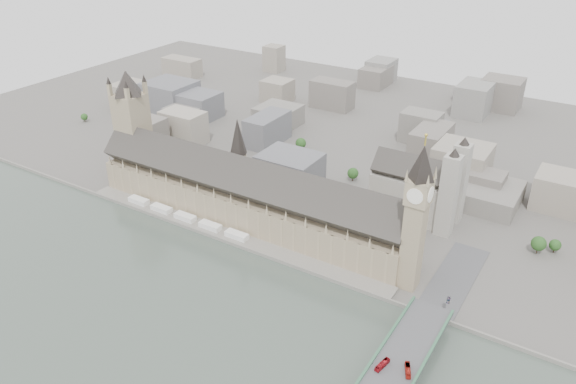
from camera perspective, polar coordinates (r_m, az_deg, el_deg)
The scene contains 15 objects.
ground at distance 430.28m, azimuth -5.73°, elevation -4.02°, with size 900.00×900.00×0.00m, color #595651.
river_thames at distance 344.01m, azimuth -23.16°, elevation -16.29°, with size 600.00×600.00×0.00m, color #445047.
embankment_wall at distance 419.68m, azimuth -6.97°, elevation -4.77°, with size 600.00×1.50×3.00m, color slate.
river_terrace at distance 424.81m, azimuth -6.34°, elevation -4.36°, with size 270.00×15.00×2.00m, color slate.
terrace_tents at distance 446.29m, azimuth -10.40°, elevation -2.50°, with size 118.00×7.00×4.00m.
palace_of_westminster at distance 432.30m, azimuth -4.30°, elevation -0.30°, with size 265.00×40.73×55.44m.
elizabeth_tower at distance 350.52m, azimuth 12.97°, elevation -1.67°, with size 17.00×17.00×107.50m.
victoria_tower at distance 498.80m, azimuth -15.55°, elevation 6.83°, with size 30.00×30.00×100.00m.
central_tower at distance 426.79m, azimuth -5.07°, elevation 4.54°, with size 13.00×13.00×48.00m.
westminster_abbey at distance 446.45m, azimuth 13.14°, elevation 0.31°, with size 68.00×36.00×64.00m.
city_skyline_inland at distance 613.55m, azimuth 8.18°, elevation 7.96°, with size 720.00×360.00×38.00m, color gray, non-canonical shape.
park_trees at distance 473.50m, azimuth -2.38°, elevation 0.37°, with size 110.00×30.00×15.00m, color #214217, non-canonical shape.
red_bus_north at distance 308.69m, azimuth 9.56°, elevation -16.91°, with size 2.55×10.90×3.04m, color maroon.
red_bus_south at distance 308.41m, azimuth 12.07°, elevation -17.26°, with size 2.52×10.77×3.00m, color red.
car_approach at distance 357.91m, azimuth 15.98°, elevation -10.51°, with size 2.25×5.54×1.61m, color gray.
Camera 1 is at (227.38, -284.90, 228.62)m, focal length 35.00 mm.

